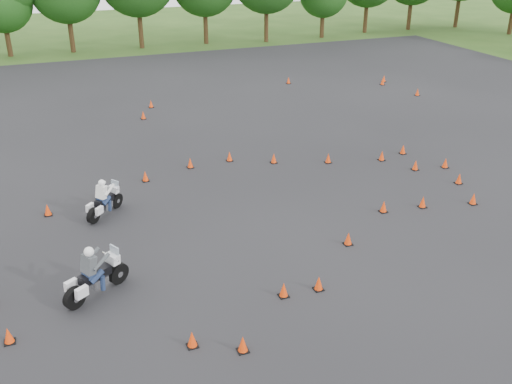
# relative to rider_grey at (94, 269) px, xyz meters

# --- Properties ---
(ground) EXTENTS (140.00, 140.00, 0.00)m
(ground) POSITION_rel_rider_grey_xyz_m (6.30, -1.19, -0.91)
(ground) COLOR #2D5119
(ground) RESTS_ON ground
(asphalt_pad) EXTENTS (62.00, 62.00, 0.00)m
(asphalt_pad) POSITION_rel_rider_grey_xyz_m (6.30, 4.81, -0.91)
(asphalt_pad) COLOR black
(asphalt_pad) RESTS_ON ground
(treeline) EXTENTS (86.89, 32.24, 11.22)m
(treeline) POSITION_rel_rider_grey_xyz_m (7.39, 34.15, 3.87)
(treeline) COLOR #194413
(treeline) RESTS_ON ground
(traffic_cones) EXTENTS (35.92, 32.76, 0.45)m
(traffic_cones) POSITION_rel_rider_grey_xyz_m (6.33, 4.19, -0.68)
(traffic_cones) COLOR #ED3C0A
(traffic_cones) RESTS_ON asphalt_pad
(rider_grey) EXTENTS (2.37, 1.85, 1.81)m
(rider_grey) POSITION_rel_rider_grey_xyz_m (0.00, 0.00, 0.00)
(rider_grey) COLOR #43474B
(rider_grey) RESTS_ON ground
(rider_white) EXTENTS (1.90, 1.92, 1.60)m
(rider_white) POSITION_rel_rider_grey_xyz_m (0.97, 5.37, -0.11)
(rider_white) COLOR white
(rider_white) RESTS_ON ground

